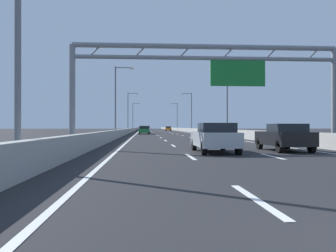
{
  "coord_description": "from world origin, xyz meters",
  "views": [
    {
      "loc": [
        -3.8,
        -2.73,
        1.31
      ],
      "look_at": [
        1.3,
        73.14,
        1.44
      ],
      "focal_mm": 37.99,
      "sensor_mm": 36.0,
      "label": 1
    }
  ],
  "objects_px": {
    "orange_car": "(168,128)",
    "silver_car": "(215,137)",
    "streetlamp_right_far": "(190,110)",
    "white_car": "(146,129)",
    "streetlamp_right_mid": "(226,97)",
    "green_car": "(144,130)",
    "black_car": "(284,137)",
    "yellow_car": "(145,128)",
    "streetlamp_left_far": "(129,110)",
    "streetlamp_right_distant": "(177,115)",
    "streetlamp_left_distant": "(134,115)",
    "streetlamp_left_mid": "(117,97)",
    "sign_gantry": "(211,69)"
  },
  "relations": [
    {
      "from": "white_car",
      "to": "green_car",
      "type": "relative_size",
      "value": 0.97
    },
    {
      "from": "white_car",
      "to": "silver_car",
      "type": "relative_size",
      "value": 1.02
    },
    {
      "from": "streetlamp_right_mid",
      "to": "yellow_car",
      "type": "xyz_separation_m",
      "value": [
        -11.02,
        58.93,
        -4.65
      ]
    },
    {
      "from": "sign_gantry",
      "to": "white_car",
      "type": "distance_m",
      "value": 50.12
    },
    {
      "from": "streetlamp_right_mid",
      "to": "yellow_car",
      "type": "relative_size",
      "value": 2.03
    },
    {
      "from": "streetlamp_left_far",
      "to": "streetlamp_left_mid",
      "type": "bearing_deg",
      "value": -90.0
    },
    {
      "from": "streetlamp_right_distant",
      "to": "black_car",
      "type": "bearing_deg",
      "value": -92.06
    },
    {
      "from": "yellow_car",
      "to": "green_car",
      "type": "xyz_separation_m",
      "value": [
        -0.27,
        -46.42,
        -0.01
      ]
    },
    {
      "from": "streetlamp_right_distant",
      "to": "yellow_car",
      "type": "height_order",
      "value": "streetlamp_right_distant"
    },
    {
      "from": "streetlamp_left_distant",
      "to": "silver_car",
      "type": "bearing_deg",
      "value": -86.08
    },
    {
      "from": "orange_car",
      "to": "silver_car",
      "type": "xyz_separation_m",
      "value": [
        -3.93,
        -92.9,
        0.04
      ]
    },
    {
      "from": "streetlamp_left_far",
      "to": "silver_car",
      "type": "relative_size",
      "value": 2.17
    },
    {
      "from": "streetlamp_right_far",
      "to": "silver_car",
      "type": "relative_size",
      "value": 2.17
    },
    {
      "from": "black_car",
      "to": "yellow_car",
      "type": "bearing_deg",
      "value": 94.67
    },
    {
      "from": "streetlamp_right_far",
      "to": "white_car",
      "type": "height_order",
      "value": "streetlamp_right_far"
    },
    {
      "from": "streetlamp_left_distant",
      "to": "white_car",
      "type": "relative_size",
      "value": 2.13
    },
    {
      "from": "white_car",
      "to": "green_car",
      "type": "bearing_deg",
      "value": -91.7
    },
    {
      "from": "streetlamp_right_mid",
      "to": "orange_car",
      "type": "relative_size",
      "value": 2.15
    },
    {
      "from": "streetlamp_right_distant",
      "to": "white_car",
      "type": "relative_size",
      "value": 2.13
    },
    {
      "from": "streetlamp_left_far",
      "to": "silver_car",
      "type": "xyz_separation_m",
      "value": [
        7.23,
        -68.15,
        -4.63
      ]
    },
    {
      "from": "black_car",
      "to": "green_car",
      "type": "relative_size",
      "value": 0.91
    },
    {
      "from": "sign_gantry",
      "to": "green_car",
      "type": "bearing_deg",
      "value": 95.86
    },
    {
      "from": "streetlamp_right_far",
      "to": "streetlamp_left_far",
      "type": "bearing_deg",
      "value": 180.0
    },
    {
      "from": "black_car",
      "to": "silver_car",
      "type": "height_order",
      "value": "silver_car"
    },
    {
      "from": "streetlamp_right_far",
      "to": "orange_car",
      "type": "xyz_separation_m",
      "value": [
        -3.77,
        24.75,
        -4.67
      ]
    },
    {
      "from": "streetlamp_left_distant",
      "to": "orange_car",
      "type": "distance_m",
      "value": 17.44
    },
    {
      "from": "orange_car",
      "to": "silver_car",
      "type": "height_order",
      "value": "silver_car"
    },
    {
      "from": "yellow_car",
      "to": "green_car",
      "type": "distance_m",
      "value": 46.42
    },
    {
      "from": "streetlamp_left_distant",
      "to": "streetlamp_left_mid",
      "type": "bearing_deg",
      "value": -90.0
    },
    {
      "from": "black_car",
      "to": "white_car",
      "type": "relative_size",
      "value": 0.94
    },
    {
      "from": "streetlamp_right_far",
      "to": "white_car",
      "type": "distance_m",
      "value": 18.86
    },
    {
      "from": "white_car",
      "to": "orange_car",
      "type": "bearing_deg",
      "value": 79.63
    },
    {
      "from": "streetlamp_left_mid",
      "to": "green_car",
      "type": "relative_size",
      "value": 2.07
    },
    {
      "from": "streetlamp_right_mid",
      "to": "black_car",
      "type": "relative_size",
      "value": 2.28
    },
    {
      "from": "silver_car",
      "to": "streetlamp_right_mid",
      "type": "bearing_deg",
      "value": 75.97
    },
    {
      "from": "streetlamp_left_far",
      "to": "sign_gantry",
      "type": "bearing_deg",
      "value": -83.17
    },
    {
      "from": "yellow_car",
      "to": "black_car",
      "type": "bearing_deg",
      "value": -85.33
    },
    {
      "from": "black_car",
      "to": "white_car",
      "type": "xyz_separation_m",
      "value": [
        -7.22,
        52.65,
        -0.0
      ]
    },
    {
      "from": "white_car",
      "to": "silver_car",
      "type": "height_order",
      "value": "silver_car"
    },
    {
      "from": "sign_gantry",
      "to": "streetlamp_left_mid",
      "type": "bearing_deg",
      "value": 105.89
    },
    {
      "from": "streetlamp_right_mid",
      "to": "streetlamp_right_far",
      "type": "xyz_separation_m",
      "value": [
        0.0,
        37.31,
        0.0
      ]
    },
    {
      "from": "streetlamp_left_mid",
      "to": "streetlamp_right_mid",
      "type": "xyz_separation_m",
      "value": [
        14.93,
        0.0,
        0.0
      ]
    },
    {
      "from": "white_car",
      "to": "yellow_car",
      "type": "relative_size",
      "value": 0.95
    },
    {
      "from": "streetlamp_right_mid",
      "to": "streetlamp_left_far",
      "type": "height_order",
      "value": "same"
    },
    {
      "from": "streetlamp_left_mid",
      "to": "streetlamp_right_far",
      "type": "relative_size",
      "value": 1.0
    },
    {
      "from": "streetlamp_right_mid",
      "to": "green_car",
      "type": "distance_m",
      "value": 17.48
    },
    {
      "from": "streetlamp_left_mid",
      "to": "orange_car",
      "type": "relative_size",
      "value": 2.15
    },
    {
      "from": "streetlamp_left_mid",
      "to": "orange_car",
      "type": "height_order",
      "value": "streetlamp_left_mid"
    },
    {
      "from": "silver_car",
      "to": "black_car",
      "type": "bearing_deg",
      "value": 12.61
    },
    {
      "from": "streetlamp_left_far",
      "to": "yellow_car",
      "type": "xyz_separation_m",
      "value": [
        3.92,
        21.62,
        -4.65
      ]
    }
  ]
}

